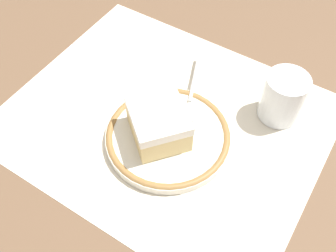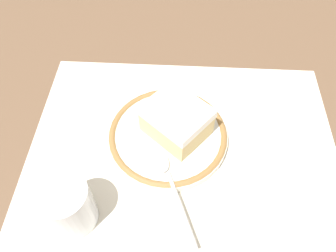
# 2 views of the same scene
# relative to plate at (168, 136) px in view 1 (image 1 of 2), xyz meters

# --- Properties ---
(ground_plane) EXTENTS (2.40, 2.40, 0.00)m
(ground_plane) POSITION_rel_plate_xyz_m (0.02, -0.03, -0.01)
(ground_plane) COLOR brown
(placemat) EXTENTS (0.47, 0.38, 0.00)m
(placemat) POSITION_rel_plate_xyz_m (0.02, -0.03, -0.01)
(placemat) COLOR beige
(placemat) RESTS_ON ground_plane
(plate) EXTENTS (0.18, 0.18, 0.02)m
(plate) POSITION_rel_plate_xyz_m (0.00, 0.00, 0.00)
(plate) COLOR silver
(plate) RESTS_ON placemat
(cake_slice) EXTENTS (0.12, 0.11, 0.05)m
(cake_slice) POSITION_rel_plate_xyz_m (0.01, 0.01, 0.03)
(cake_slice) COLOR beige
(cake_slice) RESTS_ON plate
(spoon) EXTENTS (0.07, 0.14, 0.01)m
(spoon) POSITION_rel_plate_xyz_m (0.00, -0.07, 0.01)
(spoon) COLOR silver
(spoon) RESTS_ON plate
(cup) EXTENTS (0.06, 0.06, 0.08)m
(cup) POSITION_rel_plate_xyz_m (-0.12, -0.13, 0.02)
(cup) COLOR silver
(cup) RESTS_ON placemat
(napkin) EXTENTS (0.13, 0.13, 0.00)m
(napkin) POSITION_rel_plate_xyz_m (0.13, -0.15, -0.01)
(napkin) COLOR white
(napkin) RESTS_ON placemat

